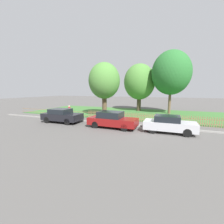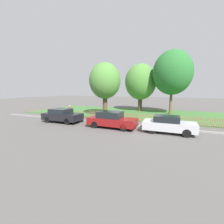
# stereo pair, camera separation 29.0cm
# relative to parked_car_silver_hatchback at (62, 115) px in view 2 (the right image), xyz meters

# --- Properties ---
(ground_plane) EXTENTS (120.00, 120.00, 0.00)m
(ground_plane) POSITION_rel_parked_car_silver_hatchback_xyz_m (8.80, 1.09, -0.73)
(ground_plane) COLOR #565451
(kerb_stone) EXTENTS (37.56, 0.20, 0.12)m
(kerb_stone) POSITION_rel_parked_car_silver_hatchback_xyz_m (8.80, 1.19, -0.67)
(kerb_stone) COLOR gray
(kerb_stone) RESTS_ON ground
(grass_strip) EXTENTS (37.56, 11.13, 0.01)m
(grass_strip) POSITION_rel_parked_car_silver_hatchback_xyz_m (8.80, 8.80, -0.73)
(grass_strip) COLOR #3D7033
(grass_strip) RESTS_ON ground
(park_fence) EXTENTS (37.56, 0.05, 0.93)m
(park_fence) POSITION_rel_parked_car_silver_hatchback_xyz_m (8.80, 3.25, -0.27)
(park_fence) COLOR olive
(park_fence) RESTS_ON ground
(parked_car_silver_hatchback) EXTENTS (4.08, 1.88, 1.43)m
(parked_car_silver_hatchback) POSITION_rel_parked_car_silver_hatchback_xyz_m (0.00, 0.00, 0.00)
(parked_car_silver_hatchback) COLOR black
(parked_car_silver_hatchback) RESTS_ON ground
(parked_car_black_saloon) EXTENTS (4.42, 1.92, 1.45)m
(parked_car_black_saloon) POSITION_rel_parked_car_silver_hatchback_xyz_m (5.71, -0.16, -0.00)
(parked_car_black_saloon) COLOR maroon
(parked_car_black_saloon) RESTS_ON ground
(parked_car_navy_estate) EXTENTS (3.93, 1.65, 1.36)m
(parked_car_navy_estate) POSITION_rel_parked_car_silver_hatchback_xyz_m (10.50, -0.06, -0.04)
(parked_car_navy_estate) COLOR #BCBCC1
(parked_car_navy_estate) RESTS_ON ground
(covered_motorcycle) EXTENTS (1.95, 0.78, 1.18)m
(covered_motorcycle) POSITION_rel_parked_car_silver_hatchback_xyz_m (4.59, 2.18, -0.02)
(covered_motorcycle) COLOR black
(covered_motorcycle) RESTS_ON ground
(tree_nearest_kerb) EXTENTS (3.98, 3.98, 6.81)m
(tree_nearest_kerb) POSITION_rel_parked_car_silver_hatchback_xyz_m (2.55, 5.23, 3.75)
(tree_nearest_kerb) COLOR brown
(tree_nearest_kerb) RESTS_ON ground
(tree_behind_motorcycle) EXTENTS (4.91, 4.91, 7.47)m
(tree_behind_motorcycle) POSITION_rel_parked_car_silver_hatchback_xyz_m (5.77, 11.72, 3.89)
(tree_behind_motorcycle) COLOR #473828
(tree_behind_motorcycle) RESTS_ON ground
(tree_mid_park) EXTENTS (5.28, 5.28, 8.76)m
(tree_mid_park) POSITION_rel_parked_car_silver_hatchback_xyz_m (10.42, 10.26, 4.98)
(tree_mid_park) COLOR brown
(tree_mid_park) RESTS_ON ground
(pedestrian_near_fence) EXTENTS (0.43, 0.43, 1.56)m
(pedestrian_near_fence) POSITION_rel_parked_car_silver_hatchback_xyz_m (-0.57, 2.02, 0.15)
(pedestrian_near_fence) COLOR black
(pedestrian_near_fence) RESTS_ON ground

